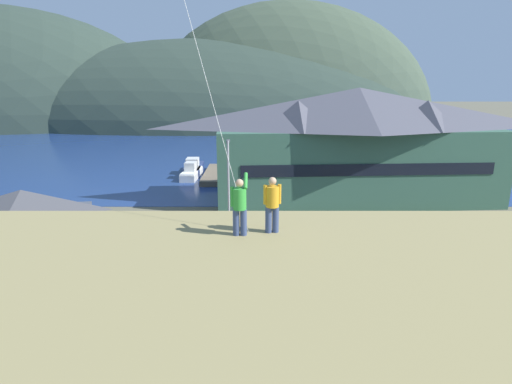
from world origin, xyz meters
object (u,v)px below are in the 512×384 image
(wharf_dock, at_px, (217,174))
(parked_car_front_row_end, at_px, (290,246))
(moored_boat_outer_mooring, at_px, (245,170))
(parking_light_pole, at_px, (229,181))
(person_kite_flyer, at_px, (240,205))
(parked_car_back_row_right, at_px, (375,272))
(parked_car_front_row_silver, at_px, (132,234))
(parked_car_corner_spot, at_px, (196,236))
(storage_shed_near_lot, at_px, (26,225))
(parked_car_mid_row_far, at_px, (468,237))
(parked_car_lone_by_shed, at_px, (13,285))
(parked_car_mid_row_center, at_px, (489,285))
(moored_boat_wharfside, at_px, (191,173))
(harbor_lodge, at_px, (356,143))
(moored_boat_inner_slip, at_px, (193,168))
(person_companion, at_px, (272,203))
(parked_car_back_row_left, at_px, (215,273))
(parked_car_mid_row_near, at_px, (394,240))

(wharf_dock, distance_m, parked_car_front_row_end, 26.81)
(moored_boat_outer_mooring, relative_size, parked_car_front_row_end, 1.79)
(parking_light_pole, relative_size, person_kite_flyer, 3.98)
(wharf_dock, distance_m, parked_car_back_row_right, 32.06)
(moored_boat_outer_mooring, bearing_deg, parked_car_front_row_silver, -106.70)
(parked_car_front_row_end, xyz_separation_m, parked_car_corner_spot, (-6.59, 1.84, 0.00))
(parked_car_back_row_right, bearing_deg, parked_car_front_row_end, 139.22)
(storage_shed_near_lot, height_order, parked_car_mid_row_far, storage_shed_near_lot)
(parked_car_mid_row_far, distance_m, parked_car_lone_by_shed, 29.10)
(parked_car_front_row_silver, bearing_deg, parked_car_mid_row_center, -19.47)
(parked_car_mid_row_far, bearing_deg, moored_boat_wharfside, 134.80)
(moored_boat_outer_mooring, xyz_separation_m, parked_car_mid_row_center, (14.08, -32.47, 0.34))
(harbor_lodge, xyz_separation_m, parked_car_back_row_right, (-3.20, -18.84, -4.92))
(moored_boat_wharfside, relative_size, parked_car_lone_by_shed, 1.34)
(moored_boat_inner_slip, relative_size, person_companion, 4.07)
(parked_car_front_row_end, distance_m, person_companion, 15.22)
(person_companion, bearing_deg, parked_car_back_row_left, 106.80)
(harbor_lodge, bearing_deg, parked_car_lone_by_shed, -138.74)
(parked_car_mid_row_near, relative_size, person_kite_flyer, 2.30)
(harbor_lodge, bearing_deg, parked_car_back_row_left, -123.15)
(harbor_lodge, xyz_separation_m, parked_car_mid_row_far, (5.01, -13.29, -4.92))
(parked_car_front_row_silver, distance_m, parked_car_mid_row_near, 18.61)
(storage_shed_near_lot, bearing_deg, parked_car_front_row_end, 0.51)
(moored_boat_inner_slip, distance_m, parked_car_lone_by_shed, 33.90)
(storage_shed_near_lot, bearing_deg, person_kite_flyer, -42.61)
(wharf_dock, xyz_separation_m, parked_car_mid_row_near, (14.68, -24.80, 0.71))
(storage_shed_near_lot, distance_m, parked_car_corner_spot, 11.14)
(parked_car_mid_row_near, bearing_deg, wharf_dock, 120.62)
(person_kite_flyer, bearing_deg, parked_car_mid_row_near, 55.38)
(parked_car_corner_spot, height_order, parking_light_pole, parking_light_pole)
(storage_shed_near_lot, xyz_separation_m, moored_boat_outer_mooring, (13.69, 27.11, -1.86))
(parked_car_mid_row_near, bearing_deg, storage_shed_near_lot, -177.37)
(moored_boat_inner_slip, distance_m, parked_car_corner_spot, 26.57)
(parked_car_mid_row_center, relative_size, parked_car_corner_spot, 0.99)
(moored_boat_inner_slip, height_order, parked_car_lone_by_shed, moored_boat_inner_slip)
(parked_car_back_row_left, bearing_deg, moored_boat_outer_mooring, 88.47)
(parked_car_mid_row_near, distance_m, person_kite_flyer, 19.12)
(parked_car_front_row_silver, bearing_deg, parked_car_mid_row_far, -1.27)
(harbor_lodge, relative_size, person_companion, 17.16)
(parked_car_back_row_right, xyz_separation_m, person_kite_flyer, (-7.36, -9.70, 6.95))
(parked_car_lone_by_shed, distance_m, person_companion, 17.23)
(parked_car_lone_by_shed, bearing_deg, moored_boat_wharfside, 80.98)
(storage_shed_near_lot, height_order, parked_car_back_row_right, storage_shed_near_lot)
(person_kite_flyer, bearing_deg, moored_boat_inner_slip, 100.87)
(moored_boat_outer_mooring, relative_size, moored_boat_inner_slip, 1.09)
(parking_light_pole, relative_size, person_companion, 4.25)
(moored_boat_inner_slip, xyz_separation_m, parked_car_back_row_left, (6.18, -32.19, 0.34))
(storage_shed_near_lot, xyz_separation_m, person_kite_flyer, (14.70, -13.52, 5.43))
(harbor_lodge, xyz_separation_m, moored_boat_outer_mooring, (-11.57, 12.09, -5.26))
(harbor_lodge, height_order, parked_car_front_row_silver, harbor_lodge)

